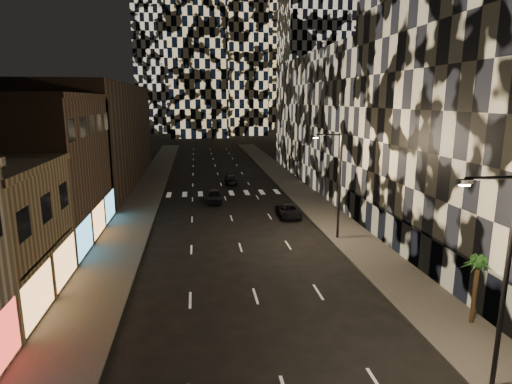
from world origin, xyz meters
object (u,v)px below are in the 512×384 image
object	(u,v)px
car_dark_midlane	(214,196)
car_dark_oncoming	(231,179)
streetlight_near	(501,270)
streetlight_far	(337,179)
car_dark_rightlane	(289,211)
palm_tree	(478,268)

from	to	relation	value
car_dark_midlane	car_dark_oncoming	distance (m)	11.64
streetlight_near	car_dark_oncoming	bearing A→B (deg)	98.41
streetlight_far	car_dark_rightlane	world-z (taller)	streetlight_far
streetlight_far	car_dark_oncoming	xyz separation A→B (m)	(-6.86, 26.37, -4.72)
streetlight_far	car_dark_rightlane	xyz separation A→B (m)	(-2.45, 7.50, -4.72)
streetlight_near	car_dark_midlane	distance (m)	36.71
streetlight_near	streetlight_far	xyz separation A→B (m)	(0.00, 20.00, 0.00)
streetlight_near	car_dark_oncoming	xyz separation A→B (m)	(-6.86, 46.37, -4.72)
car_dark_rightlane	palm_tree	distance (m)	23.23
streetlight_near	car_dark_oncoming	size ratio (longest dim) A/B	2.06
car_dark_midlane	car_dark_oncoming	world-z (taller)	car_dark_midlane
streetlight_far	car_dark_midlane	world-z (taller)	streetlight_far
car_dark_midlane	palm_tree	size ratio (longest dim) A/B	1.18
streetlight_far	car_dark_midlane	distance (m)	18.55
streetlight_near	streetlight_far	bearing A→B (deg)	90.00
streetlight_far	car_dark_rightlane	bearing A→B (deg)	108.08
car_dark_midlane	palm_tree	bearing A→B (deg)	-64.54
car_dark_midlane	streetlight_far	bearing A→B (deg)	-54.18
palm_tree	streetlight_far	bearing A→B (deg)	100.27
car_dark_midlane	car_dark_rightlane	size ratio (longest dim) A/B	0.98
streetlight_near	palm_tree	distance (m)	6.06
streetlight_far	car_dark_oncoming	world-z (taller)	streetlight_far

